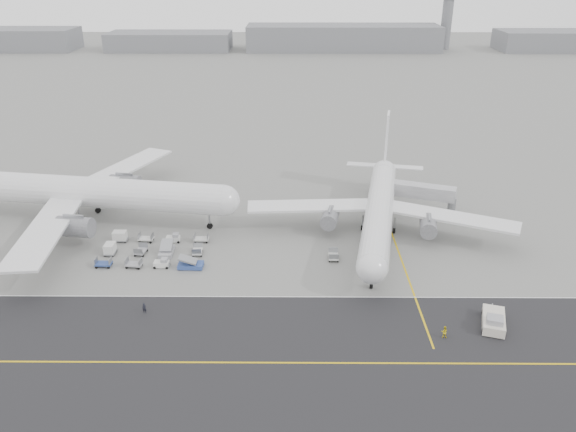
{
  "coord_description": "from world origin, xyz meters",
  "views": [
    {
      "loc": [
        10.63,
        -76.67,
        48.06
      ],
      "look_at": [
        10.03,
        12.0,
        7.42
      ],
      "focal_mm": 35.0,
      "sensor_mm": 36.0,
      "label": 1
    }
  ],
  "objects_px": {
    "pushback_tug": "(494,321)",
    "control_tower": "(447,20)",
    "jet_bridge": "(418,192)",
    "ground_crew_a": "(144,308)",
    "airliner_a": "(87,192)",
    "airliner_b": "(380,208)",
    "ground_crew_b": "(444,332)"
  },
  "relations": [
    {
      "from": "airliner_a",
      "to": "airliner_b",
      "type": "relative_size",
      "value": 1.2
    },
    {
      "from": "jet_bridge",
      "to": "airliner_b",
      "type": "bearing_deg",
      "value": -113.63
    },
    {
      "from": "control_tower",
      "to": "airliner_a",
      "type": "bearing_deg",
      "value": -118.49
    },
    {
      "from": "pushback_tug",
      "to": "airliner_b",
      "type": "bearing_deg",
      "value": 128.75
    },
    {
      "from": "airliner_b",
      "to": "jet_bridge",
      "type": "relative_size",
      "value": 3.12
    },
    {
      "from": "control_tower",
      "to": "airliner_a",
      "type": "relative_size",
      "value": 0.5
    },
    {
      "from": "ground_crew_a",
      "to": "control_tower",
      "type": "bearing_deg",
      "value": 68.4
    },
    {
      "from": "pushback_tug",
      "to": "control_tower",
      "type": "bearing_deg",
      "value": 94.5
    },
    {
      "from": "airliner_a",
      "to": "ground_crew_a",
      "type": "xyz_separation_m",
      "value": [
        18.58,
        -32.64,
        -5.32
      ]
    },
    {
      "from": "airliner_b",
      "to": "pushback_tug",
      "type": "xyz_separation_m",
      "value": [
        12.27,
        -30.59,
        -4.2
      ]
    },
    {
      "from": "jet_bridge",
      "to": "pushback_tug",
      "type": "bearing_deg",
      "value": -66.1
    },
    {
      "from": "jet_bridge",
      "to": "control_tower",
      "type": "bearing_deg",
      "value": 94.7
    },
    {
      "from": "airliner_a",
      "to": "ground_crew_a",
      "type": "height_order",
      "value": "airliner_a"
    },
    {
      "from": "pushback_tug",
      "to": "ground_crew_b",
      "type": "distance_m",
      "value": 8.14
    },
    {
      "from": "airliner_a",
      "to": "pushback_tug",
      "type": "bearing_deg",
      "value": -108.56
    },
    {
      "from": "airliner_a",
      "to": "ground_crew_a",
      "type": "relative_size",
      "value": 36.2
    },
    {
      "from": "ground_crew_a",
      "to": "ground_crew_b",
      "type": "relative_size",
      "value": 0.93
    },
    {
      "from": "airliner_b",
      "to": "pushback_tug",
      "type": "height_order",
      "value": "airliner_b"
    },
    {
      "from": "control_tower",
      "to": "ground_crew_a",
      "type": "relative_size",
      "value": 18.25
    },
    {
      "from": "jet_bridge",
      "to": "ground_crew_b",
      "type": "bearing_deg",
      "value": -76.57
    },
    {
      "from": "control_tower",
      "to": "pushback_tug",
      "type": "xyz_separation_m",
      "value": [
        -60.34,
        -274.78,
        -15.28
      ]
    },
    {
      "from": "control_tower",
      "to": "airliner_a",
      "type": "height_order",
      "value": "control_tower"
    },
    {
      "from": "airliner_a",
      "to": "ground_crew_a",
      "type": "distance_m",
      "value": 37.93
    },
    {
      "from": "airliner_a",
      "to": "airliner_b",
      "type": "height_order",
      "value": "airliner_a"
    },
    {
      "from": "control_tower",
      "to": "ground_crew_b",
      "type": "distance_m",
      "value": 286.01
    },
    {
      "from": "control_tower",
      "to": "ground_crew_a",
      "type": "height_order",
      "value": "control_tower"
    },
    {
      "from": "airliner_b",
      "to": "ground_crew_b",
      "type": "bearing_deg",
      "value": -71.31
    },
    {
      "from": "pushback_tug",
      "to": "ground_crew_a",
      "type": "relative_size",
      "value": 4.89
    },
    {
      "from": "ground_crew_a",
      "to": "ground_crew_b",
      "type": "bearing_deg",
      "value": -6.75
    },
    {
      "from": "airliner_b",
      "to": "jet_bridge",
      "type": "distance_m",
      "value": 13.66
    },
    {
      "from": "control_tower",
      "to": "airliner_a",
      "type": "distance_m",
      "value": 272.26
    },
    {
      "from": "pushback_tug",
      "to": "jet_bridge",
      "type": "bearing_deg",
      "value": 110.99
    }
  ]
}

